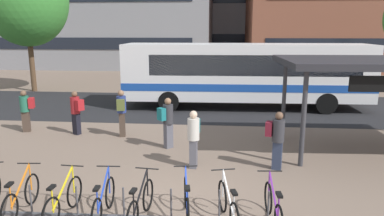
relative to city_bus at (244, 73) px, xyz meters
name	(u,v)px	position (x,y,z in m)	size (l,w,h in m)	color
ground	(170,212)	(-2.10, -10.88, -1.78)	(200.00, 200.00, 0.00)	#7A6656
bus_lane_asphalt	(202,107)	(-2.10, 0.00, -1.77)	(80.00, 7.20, 0.01)	#232326
city_bus	(244,73)	(0.00, 0.00, 0.00)	(12.09, 2.90, 3.20)	white
bike_rack	(124,214)	(-3.03, -11.21, -1.68)	(7.01, 0.31, 0.70)	#47474C
parked_bicycle_orange_1	(21,198)	(-5.25, -11.25, -1.39)	(0.52, 1.72, 0.99)	black
parked_bicycle_yellow_2	(63,201)	(-4.30, -11.30, -1.39)	(0.52, 1.72, 0.99)	black
parked_bicycle_blue_3	(104,202)	(-3.44, -11.26, -1.39)	(0.52, 1.72, 0.99)	black
parked_bicycle_black_4	(141,205)	(-2.64, -11.31, -1.39)	(0.52, 1.72, 0.99)	black
parked_bicycle_blue_5	(187,202)	(-1.71, -11.09, -1.39)	(0.52, 1.71, 0.99)	black
parked_bicycle_white_6	(228,206)	(-0.85, -11.20, -1.39)	(0.60, 1.69, 0.99)	black
parked_bicycle_purple_7	(273,208)	(0.06, -11.21, -1.39)	(0.52, 1.72, 0.99)	black
commuter_teal_pack_0	(167,120)	(-2.83, -6.60, -0.79)	(0.59, 0.58, 1.71)	#565660
commuter_red_pack_1	(76,110)	(-6.49, -5.35, -0.82)	(0.61, 0.52, 1.67)	black
commuter_red_pack_2	(26,108)	(-8.58, -5.16, -0.84)	(0.58, 0.43, 1.63)	#47382D
commuter_olive_pack_3	(122,110)	(-4.71, -5.46, -0.77)	(0.40, 0.57, 1.74)	#47382D
commuter_maroon_pack_4	(277,137)	(0.53, -8.14, -0.81)	(0.58, 0.44, 1.68)	#2D3851
commuter_teal_pack_5	(194,135)	(-1.81, -8.22, -0.80)	(0.37, 0.55, 1.69)	#565660
street_tree_1	(26,0)	(-13.16, 3.74, 3.89)	(5.04, 5.04, 8.50)	brown
building_centre_block	(202,6)	(-4.12, 31.11, 5.17)	(14.20, 11.03, 13.89)	gray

